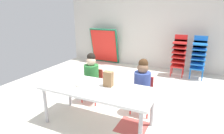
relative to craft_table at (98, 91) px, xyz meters
name	(u,v)px	position (x,y,z in m)	size (l,w,h in m)	color
ground_plane	(116,107)	(0.04, 0.58, -0.54)	(5.45, 5.38, 0.02)	silver
back_wall	(155,25)	(0.03, 3.28, 0.70)	(5.45, 0.10, 2.46)	beige
craft_table	(98,91)	(0.00, 0.00, 0.00)	(1.62, 0.70, 0.59)	white
seated_child_near_camera	(92,73)	(-0.45, 0.58, 0.02)	(0.32, 0.31, 0.92)	red
seated_child_middle_seat	(142,81)	(0.49, 0.58, 0.02)	(0.32, 0.31, 0.92)	red
kid_chair_red_stack	(179,54)	(0.79, 2.79, 0.05)	(0.32, 0.30, 1.04)	red
kid_chair_blue_stack	(199,55)	(1.24, 2.79, 0.05)	(0.32, 0.30, 1.04)	blue
folded_activity_table	(104,46)	(-1.49, 3.08, 0.01)	(0.90, 0.29, 1.09)	#19724C
paper_bag_brown	(108,79)	(0.11, 0.12, 0.16)	(0.13, 0.09, 0.22)	#9E754C
paper_plate_near_edge	(79,86)	(-0.26, -0.07, 0.06)	(0.18, 0.18, 0.01)	white
donut_powdered_on_plate	(79,85)	(-0.26, -0.07, 0.08)	(0.11, 0.11, 0.03)	white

